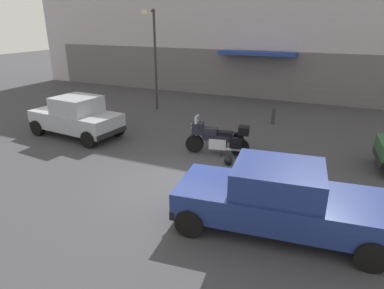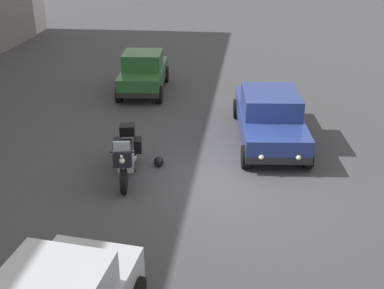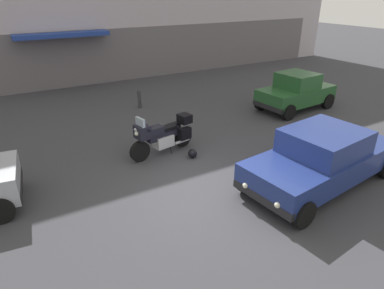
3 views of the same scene
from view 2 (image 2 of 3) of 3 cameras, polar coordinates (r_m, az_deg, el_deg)
ground_plane at (r=12.28m, az=4.10°, el=-4.57°), size 80.00×80.00×0.00m
motorcycle at (r=12.39m, az=-8.01°, el=-1.22°), size 2.25×0.95×1.36m
helmet at (r=13.00m, az=-4.03°, el=-2.06°), size 0.28×0.28×0.28m
car_sedan_far at (r=14.44m, az=9.31°, el=3.39°), size 4.70×2.36×1.56m
car_compact_side at (r=18.63m, az=-5.90°, el=8.66°), size 3.57×1.96×1.56m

